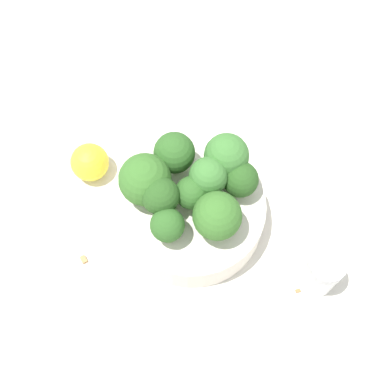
% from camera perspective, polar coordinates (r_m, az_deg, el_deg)
% --- Properties ---
extents(ground_plane, '(3.00, 3.00, 0.00)m').
position_cam_1_polar(ground_plane, '(0.63, 0.00, -3.05)').
color(ground_plane, silver).
extents(bowl, '(0.16, 0.16, 0.05)m').
position_cam_1_polar(bowl, '(0.61, 0.00, -2.21)').
color(bowl, silver).
rests_on(bowl, ground_plane).
extents(broccoli_floret_0, '(0.04, 0.04, 0.06)m').
position_cam_1_polar(broccoli_floret_0, '(0.56, 1.84, 1.52)').
color(broccoli_floret_0, '#84AD66').
rests_on(broccoli_floret_0, bowl).
extents(broccoli_floret_1, '(0.04, 0.04, 0.05)m').
position_cam_1_polar(broccoli_floret_1, '(0.57, 5.17, 1.27)').
color(broccoli_floret_1, '#8EB770').
rests_on(broccoli_floret_1, bowl).
extents(broccoli_floret_2, '(0.04, 0.04, 0.05)m').
position_cam_1_polar(broccoli_floret_2, '(0.56, -0.11, 0.05)').
color(broccoli_floret_2, '#7A9E5B').
rests_on(broccoli_floret_2, bowl).
extents(broccoli_floret_3, '(0.05, 0.05, 0.06)m').
position_cam_1_polar(broccoli_floret_3, '(0.58, 3.69, 3.80)').
color(broccoli_floret_3, '#84AD66').
rests_on(broccoli_floret_3, bowl).
extents(broccoli_floret_4, '(0.05, 0.05, 0.06)m').
position_cam_1_polar(broccoli_floret_4, '(0.58, -1.90, 4.15)').
color(broccoli_floret_4, '#8EB770').
rests_on(broccoli_floret_4, bowl).
extents(broccoli_floret_5, '(0.05, 0.05, 0.06)m').
position_cam_1_polar(broccoli_floret_5, '(0.55, 3.07, -2.30)').
color(broccoli_floret_5, '#8EB770').
rests_on(broccoli_floret_5, bowl).
extents(broccoli_floret_6, '(0.04, 0.04, 0.06)m').
position_cam_1_polar(broccoli_floret_6, '(0.55, -3.37, -0.56)').
color(broccoli_floret_6, '#8EB770').
rests_on(broccoli_floret_6, bowl).
extents(broccoli_floret_7, '(0.06, 0.06, 0.06)m').
position_cam_1_polar(broccoli_floret_7, '(0.57, -5.03, 1.28)').
color(broccoli_floret_7, '#84AD66').
rests_on(broccoli_floret_7, bowl).
extents(broccoli_floret_8, '(0.04, 0.04, 0.05)m').
position_cam_1_polar(broccoli_floret_8, '(0.55, -2.63, -3.63)').
color(broccoli_floret_8, '#7A9E5B').
rests_on(broccoli_floret_8, bowl).
extents(pepper_shaker, '(0.04, 0.04, 0.06)m').
position_cam_1_polar(pepper_shaker, '(0.59, 13.68, -8.30)').
color(pepper_shaker, silver).
rests_on(pepper_shaker, ground_plane).
extents(lemon_wedge, '(0.05, 0.05, 0.05)m').
position_cam_1_polar(lemon_wedge, '(0.65, -10.85, 3.14)').
color(lemon_wedge, yellow).
rests_on(lemon_wedge, ground_plane).
extents(almond_crumb_0, '(0.01, 0.01, 0.01)m').
position_cam_1_polar(almond_crumb_0, '(0.61, 11.27, -10.27)').
color(almond_crumb_0, olive).
rests_on(almond_crumb_0, ground_plane).
extents(almond_crumb_1, '(0.01, 0.01, 0.01)m').
position_cam_1_polar(almond_crumb_1, '(0.62, -11.51, -7.01)').
color(almond_crumb_1, '#AD7F4C').
rests_on(almond_crumb_1, ground_plane).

